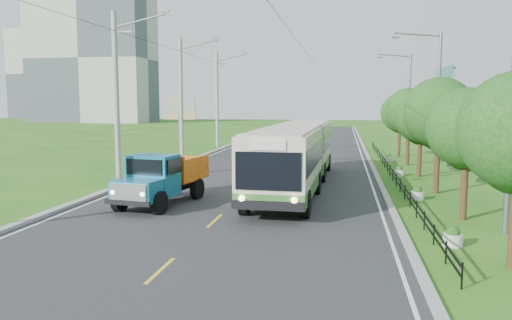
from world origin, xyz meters
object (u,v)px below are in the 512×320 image
(tree_fifth, at_px, (409,114))
(streetlight_far, at_px, (408,100))
(tree_second, at_px, (467,132))
(billboard_left, at_px, (179,112))
(pole_mid, at_px, (182,98))
(planter_front, at_px, (453,237))
(streetlight_near, at_px, (508,97))
(planter_mid, at_px, (399,172))
(planter_far, at_px, (389,158))
(bus, at_px, (296,151))
(tree_fourth, at_px, (421,120))
(planter_near, at_px, (418,194))
(dump_truck, at_px, (162,176))
(billboard_right, at_px, (445,94))
(tree_third, at_px, (440,116))
(pole_near, at_px, (117,96))
(streetlight_mid, at_px, (436,99))
(pole_far, at_px, (217,99))
(tree_back, at_px, (400,115))

(tree_fifth, bearing_deg, streetlight_far, 84.29)
(tree_second, bearing_deg, streetlight_far, 88.26)
(tree_second, relative_size, billboard_left, 1.02)
(pole_mid, bearing_deg, planter_front, -53.75)
(streetlight_far, bearing_deg, streetlight_near, -90.00)
(streetlight_near, distance_m, planter_mid, 14.88)
(planter_far, relative_size, billboard_left, 0.13)
(bus, bearing_deg, tree_fourth, 39.69)
(planter_near, relative_size, dump_truck, 0.11)
(tree_second, xyz_separation_m, streetlight_far, (0.79, 25.86, 1.38))
(planter_far, distance_m, bus, 15.05)
(billboard_right, bearing_deg, tree_third, -101.64)
(planter_far, bearing_deg, tree_third, -84.82)
(planter_far, bearing_deg, billboard_left, 173.69)
(billboard_right, bearing_deg, tree_fourth, -112.64)
(tree_third, relative_size, planter_far, 8.96)
(streetlight_near, relative_size, planter_front, 13.54)
(tree_fifth, height_order, billboard_left, tree_fifth)
(pole_near, height_order, bus, pole_near)
(planter_mid, height_order, billboard_right, billboard_right)
(pole_mid, xyz_separation_m, tree_third, (18.12, -12.86, -1.11))
(pole_mid, xyz_separation_m, billboard_right, (20.56, -1.00, 0.25))
(planter_mid, bearing_deg, streetlight_mid, 0.00)
(streetlight_far, distance_m, planter_near, 22.57)
(tree_third, height_order, dump_truck, tree_third)
(streetlight_mid, bearing_deg, pole_near, -165.19)
(billboard_left, bearing_deg, billboard_right, -10.40)
(streetlight_near, height_order, planter_far, streetlight_near)
(pole_far, height_order, planter_near, pole_far)
(streetlight_far, bearing_deg, tree_fifth, -95.71)
(tree_third, xyz_separation_m, tree_back, (-0.00, 18.00, -0.33))
(tree_second, xyz_separation_m, streetlight_mid, (0.79, 11.86, 1.38))
(bus, bearing_deg, streetlight_near, -43.94)
(tree_third, distance_m, tree_fourth, 6.01)
(pole_near, bearing_deg, pole_far, 90.00)
(pole_far, bearing_deg, billboard_right, -32.30)
(pole_near, height_order, streetlight_mid, pole_near)
(pole_far, bearing_deg, tree_fourth, -46.15)
(billboard_left, relative_size, bus, 0.29)
(streetlight_near, distance_m, streetlight_far, 28.00)
(planter_front, relative_size, planter_near, 1.00)
(streetlight_mid, relative_size, planter_far, 13.54)
(tree_back, xyz_separation_m, streetlight_near, (0.79, -26.14, 1.25))
(planter_near, distance_m, planter_far, 16.00)
(pole_mid, xyz_separation_m, planter_near, (16.86, -15.00, -4.81))
(tree_back, relative_size, billboard_right, 0.75)
(pole_mid, height_order, planter_front, pole_mid)
(streetlight_near, distance_m, dump_truck, 14.59)
(tree_third, distance_m, dump_truck, 14.38)
(tree_third, distance_m, streetlight_near, 8.23)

